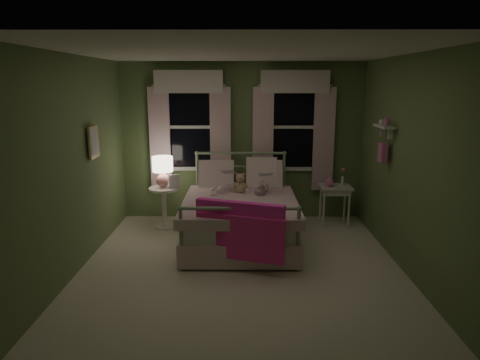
{
  "coord_description": "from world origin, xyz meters",
  "views": [
    {
      "loc": [
        0.02,
        -4.99,
        2.27
      ],
      "look_at": [
        -0.02,
        0.56,
        1.0
      ],
      "focal_mm": 32.0,
      "sensor_mm": 36.0,
      "label": 1
    }
  ],
  "objects_px": {
    "bed": "(241,217)",
    "nightstand_left": "(164,202)",
    "table_lamp": "(163,169)",
    "child_left": "(222,170)",
    "nightstand_right": "(335,192)",
    "teddy_bear": "(240,184)",
    "child_right": "(259,172)"
  },
  "relations": [
    {
      "from": "teddy_bear",
      "to": "nightstand_right",
      "type": "bearing_deg",
      "value": 18.69
    },
    {
      "from": "table_lamp",
      "to": "teddy_bear",
      "type": "bearing_deg",
      "value": -16.71
    },
    {
      "from": "child_right",
      "to": "nightstand_right",
      "type": "height_order",
      "value": "child_right"
    },
    {
      "from": "child_left",
      "to": "child_right",
      "type": "bearing_deg",
      "value": -163.34
    },
    {
      "from": "table_lamp",
      "to": "nightstand_right",
      "type": "distance_m",
      "value": 2.77
    },
    {
      "from": "bed",
      "to": "teddy_bear",
      "type": "relative_size",
      "value": 6.51
    },
    {
      "from": "child_left",
      "to": "nightstand_right",
      "type": "distance_m",
      "value": 1.89
    },
    {
      "from": "bed",
      "to": "table_lamp",
      "type": "xyz_separation_m",
      "value": [
        -1.22,
        0.64,
        0.58
      ]
    },
    {
      "from": "bed",
      "to": "nightstand_left",
      "type": "bearing_deg",
      "value": 152.35
    },
    {
      "from": "nightstand_left",
      "to": "nightstand_right",
      "type": "xyz_separation_m",
      "value": [
        2.74,
        0.15,
        0.13
      ]
    },
    {
      "from": "bed",
      "to": "child_right",
      "type": "bearing_deg",
      "value": 57.61
    },
    {
      "from": "child_left",
      "to": "table_lamp",
      "type": "relative_size",
      "value": 1.69
    },
    {
      "from": "nightstand_left",
      "to": "table_lamp",
      "type": "relative_size",
      "value": 1.34
    },
    {
      "from": "bed",
      "to": "child_left",
      "type": "relative_size",
      "value": 2.49
    },
    {
      "from": "nightstand_left",
      "to": "child_left",
      "type": "bearing_deg",
      "value": -12.44
    },
    {
      "from": "teddy_bear",
      "to": "nightstand_left",
      "type": "bearing_deg",
      "value": 163.29
    },
    {
      "from": "bed",
      "to": "table_lamp",
      "type": "relative_size",
      "value": 4.21
    },
    {
      "from": "child_left",
      "to": "child_right",
      "type": "relative_size",
      "value": 1.1
    },
    {
      "from": "child_left",
      "to": "table_lamp",
      "type": "xyz_separation_m",
      "value": [
        -0.93,
        0.21,
        -0.02
      ]
    },
    {
      "from": "child_right",
      "to": "nightstand_right",
      "type": "relative_size",
      "value": 1.17
    },
    {
      "from": "child_right",
      "to": "table_lamp",
      "type": "height_order",
      "value": "child_right"
    },
    {
      "from": "teddy_bear",
      "to": "nightstand_left",
      "type": "height_order",
      "value": "teddy_bear"
    },
    {
      "from": "nightstand_left",
      "to": "nightstand_right",
      "type": "bearing_deg",
      "value": 3.17
    },
    {
      "from": "nightstand_left",
      "to": "table_lamp",
      "type": "bearing_deg",
      "value": 0.0
    },
    {
      "from": "bed",
      "to": "nightstand_right",
      "type": "distance_m",
      "value": 1.72
    },
    {
      "from": "nightstand_left",
      "to": "table_lamp",
      "type": "height_order",
      "value": "table_lamp"
    },
    {
      "from": "nightstand_right",
      "to": "table_lamp",
      "type": "bearing_deg",
      "value": -176.83
    },
    {
      "from": "child_left",
      "to": "table_lamp",
      "type": "height_order",
      "value": "child_left"
    },
    {
      "from": "teddy_bear",
      "to": "nightstand_left",
      "type": "xyz_separation_m",
      "value": [
        -1.21,
        0.36,
        -0.37
      ]
    },
    {
      "from": "bed",
      "to": "nightstand_left",
      "type": "distance_m",
      "value": 1.38
    },
    {
      "from": "child_right",
      "to": "nightstand_left",
      "type": "relative_size",
      "value": 1.15
    },
    {
      "from": "teddy_bear",
      "to": "child_right",
      "type": "bearing_deg",
      "value": 29.5
    }
  ]
}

